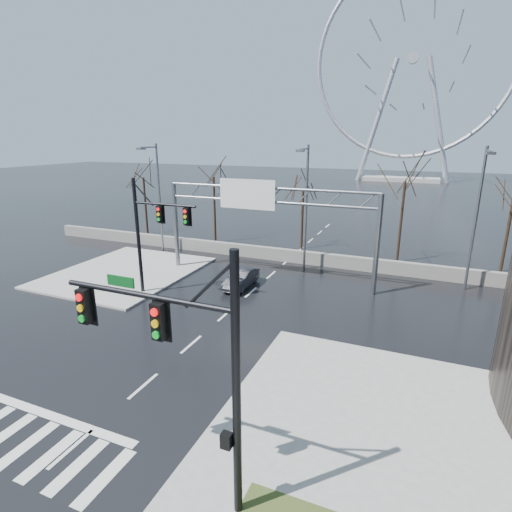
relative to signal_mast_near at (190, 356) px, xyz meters
The scene contains 17 objects.
ground 8.15m from the signal_mast_near, 141.85° to the left, with size 260.00×260.00×0.00m, color black.
sidewalk_right_ext 9.12m from the signal_mast_near, 51.18° to the left, with size 12.00×10.00×0.15m, color gray.
sidewalk_far 23.25m from the signal_mast_near, 135.18° to the left, with size 10.00×12.00×0.15m, color gray.
barrier_wall 24.96m from the signal_mast_near, 102.07° to the left, with size 52.00×0.50×1.10m, color slate.
signal_mast_near is the anchor object (origin of this frame).
signal_mast_far 17.03m from the signal_mast_near, 130.26° to the left, with size 4.72×0.41×8.00m.
sign_gantry 19.79m from the signal_mast_near, 106.19° to the left, with size 16.36×0.40×7.60m.
streetlight_left 28.07m from the signal_mast_near, 127.67° to the left, with size 0.50×2.55×10.00m.
streetlight_mid 22.44m from the signal_mast_near, 98.05° to the left, with size 0.50×2.55×10.00m.
streetlight_right 23.92m from the signal_mast_near, 68.25° to the left, with size 0.50×2.55×10.00m.
tree_far_left 36.36m from the signal_mast_near, 129.53° to the left, with size 3.50×3.50×7.00m.
tree_left 30.98m from the signal_mast_near, 117.18° to the left, with size 3.75×3.75×7.50m.
tree_center 29.00m from the signal_mast_near, 100.21° to the left, with size 3.25×3.25×6.50m.
tree_right 27.84m from the signal_mast_near, 82.02° to the left, with size 3.90×3.90×7.80m.
tree_far_right 30.45m from the signal_mast_near, 67.07° to the left, with size 3.40×3.40×6.80m.
ferris_wheel 101.29m from the signal_mast_near, 90.08° to the left, with size 45.00×6.00×50.91m.
car 18.38m from the signal_mast_near, 110.40° to the left, with size 1.36×3.89×1.28m, color black.
Camera 1 is at (10.44, -12.12, 10.52)m, focal length 28.00 mm.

